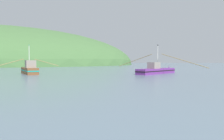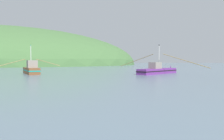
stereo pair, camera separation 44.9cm
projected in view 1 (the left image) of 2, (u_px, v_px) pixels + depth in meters
hill_far_center at (17, 64)px, 217.05m from camera, size 113.49×90.79×37.87m
fishing_boat_brown at (30, 70)px, 40.81m from camera, size 10.55×8.57×5.94m
fishing_boat_purple at (156, 70)px, 41.64m from camera, size 14.36×14.89×5.99m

